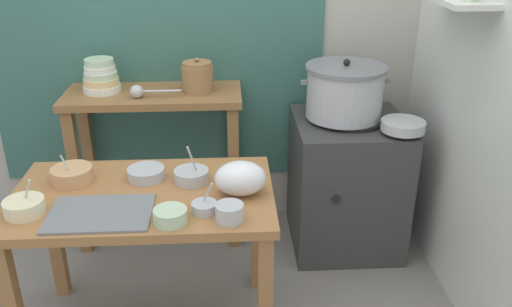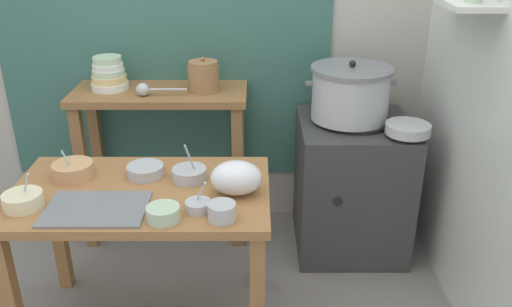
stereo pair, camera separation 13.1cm
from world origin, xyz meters
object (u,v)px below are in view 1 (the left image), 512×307
Objects in this scene: clay_pot at (198,77)px; prep_bowl_2 at (230,212)px; prep_bowl_1 at (191,175)px; prep_bowl_3 at (72,174)px; prep_bowl_5 at (204,207)px; wide_pan at (403,126)px; bowl_stack_enamel at (101,77)px; ladle at (139,91)px; back_shelf_table at (156,130)px; prep_bowl_0 at (146,173)px; stove_block at (346,182)px; prep_bowl_4 at (170,215)px; prep_bowl_6 at (24,206)px; steamer_pot at (345,91)px; plastic_bag at (240,178)px; prep_table at (145,215)px; serving_tray at (100,213)px.

clay_pot is 1.08m from prep_bowl_2.
prep_bowl_3 is at bearing 177.03° from prep_bowl_1.
prep_bowl_1 is 1.36× the size of prep_bowl_5.
wide_pan is at bearing 33.48° from prep_bowl_5.
bowl_stack_enamel is 0.25m from ladle.
back_shelf_table is 1.34m from wide_pan.
prep_bowl_1 reaches higher than prep_bowl_0.
stove_block is 1.48m from bowl_stack_enamel.
prep_bowl_4 is 0.14m from prep_bowl_5.
steamer_pot is at bearing 30.73° from prep_bowl_6.
prep_bowl_2 is at bearing -103.04° from plastic_bag.
prep_bowl_1 reaches higher than prep_bowl_6.
wide_pan is at bearing 15.56° from prep_bowl_0.
prep_bowl_0 is at bearing 134.26° from prep_bowl_2.
prep_bowl_3 is at bearing -156.11° from steamer_pot.
back_shelf_table is 1.13m from prep_bowl_2.
prep_table is 6.20× the size of prep_bowl_3.
prep_bowl_6 is at bearing -159.21° from prep_bowl_1.
prep_bowl_4 is at bearing -14.88° from serving_tray.
bowl_stack_enamel reaches higher than back_shelf_table.
prep_bowl_1 is (0.20, 0.09, 0.14)m from prep_table.
serving_tray is at bearing -80.30° from bowl_stack_enamel.
stove_block is at bearing -6.81° from bowl_stack_enamel.
prep_bowl_1 is at bearing 37.41° from serving_tray.
prep_bowl_2 is (0.16, -0.33, 0.01)m from prep_bowl_1.
ladle is (-1.09, 0.02, 0.01)m from steamer_pot.
prep_bowl_6 is (-0.43, -0.28, 0.01)m from prep_bowl_0.
prep_bowl_3 reaches higher than prep_bowl_4.
stove_block is 4.40× the size of prep_bowl_3.
wide_pan reaches higher than serving_tray.
plastic_bag is at bearing 76.96° from prep_bowl_2.
prep_table is 4.89× the size of wide_pan.
bowl_stack_enamel is at bearing 99.70° from serving_tray.
prep_bowl_5 is (0.41, -0.00, 0.02)m from serving_tray.
prep_bowl_2 is (0.36, -0.24, 0.15)m from prep_table.
prep_bowl_2 is 0.71× the size of prep_bowl_6.
prep_bowl_3 is (-1.35, -0.56, 0.37)m from stove_block.
ladle is (-0.31, -0.09, -0.05)m from clay_pot.
plastic_bag is 1.18× the size of prep_bowl_1.
stove_block is 6.04× the size of prep_bowl_4.
prep_bowl_0 is at bearing 33.02° from prep_bowl_6.
prep_table is 10.03× the size of prep_bowl_2.
steamer_pot is 2.62× the size of prep_bowl_1.
back_shelf_table is at bearing 108.46° from prep_bowl_1.
serving_tray is at bearing -92.78° from ladle.
serving_tray is (-0.35, -0.98, -0.26)m from clay_pot.
prep_bowl_0 is (-0.99, -0.57, -0.18)m from steamer_pot.
plastic_bag reaches higher than stove_block.
prep_bowl_2 is at bearing -45.74° from prep_bowl_0.
prep_bowl_3 is 1.37× the size of prep_bowl_4.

